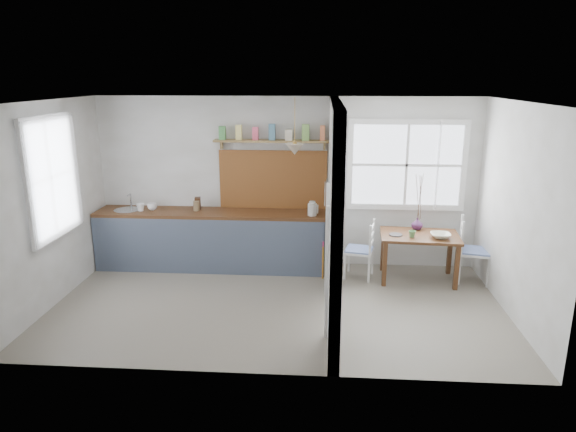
# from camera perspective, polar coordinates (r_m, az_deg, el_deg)

# --- Properties ---
(floor) EXTENTS (5.80, 3.20, 0.01)m
(floor) POSITION_cam_1_polar(r_m,az_deg,el_deg) (6.79, -1.16, -9.87)
(floor) COLOR slate
(floor) RESTS_ON ground
(ceiling) EXTENTS (5.80, 3.20, 0.01)m
(ceiling) POSITION_cam_1_polar(r_m,az_deg,el_deg) (6.15, -1.30, 12.63)
(ceiling) COLOR silver
(ceiling) RESTS_ON walls
(walls) EXTENTS (5.81, 3.21, 2.60)m
(walls) POSITION_cam_1_polar(r_m,az_deg,el_deg) (6.34, -1.23, 0.82)
(walls) COLOR silver
(walls) RESTS_ON floor
(partition) EXTENTS (0.12, 3.20, 2.60)m
(partition) POSITION_cam_1_polar(r_m,az_deg,el_deg) (6.34, 5.13, 2.15)
(partition) COLOR silver
(partition) RESTS_ON floor
(kitchen_window) EXTENTS (0.10, 1.16, 1.50)m
(kitchen_window) POSITION_cam_1_polar(r_m,az_deg,el_deg) (7.12, -24.96, 3.87)
(kitchen_window) COLOR white
(kitchen_window) RESTS_ON walls
(nook_window) EXTENTS (1.76, 0.10, 1.30)m
(nook_window) POSITION_cam_1_polar(r_m,az_deg,el_deg) (7.88, 13.04, 5.53)
(nook_window) COLOR white
(nook_window) RESTS_ON walls
(counter) EXTENTS (3.50, 0.60, 0.90)m
(counter) POSITION_cam_1_polar(r_m,az_deg,el_deg) (8.01, -8.41, -2.52)
(counter) COLOR brown
(counter) RESTS_ON floor
(sink) EXTENTS (0.40, 0.40, 0.02)m
(sink) POSITION_cam_1_polar(r_m,az_deg,el_deg) (8.24, -17.43, 0.58)
(sink) COLOR silver
(sink) RESTS_ON counter
(backsplash) EXTENTS (1.65, 0.03, 0.90)m
(backsplash) POSITION_cam_1_polar(r_m,az_deg,el_deg) (7.88, -1.68, 4.07)
(backsplash) COLOR brown
(backsplash) RESTS_ON walls
(shelf) EXTENTS (1.75, 0.20, 0.21)m
(shelf) POSITION_cam_1_polar(r_m,az_deg,el_deg) (7.69, -1.78, 8.71)
(shelf) COLOR #A58249
(shelf) RESTS_ON walls
(pendant_lamp) EXTENTS (0.26, 0.26, 0.16)m
(pendant_lamp) POSITION_cam_1_polar(r_m,az_deg,el_deg) (7.35, 0.74, 7.44)
(pendant_lamp) COLOR beige
(pendant_lamp) RESTS_ON ceiling
(utensil_rail) EXTENTS (0.02, 0.50, 0.02)m
(utensil_rail) POSITION_cam_1_polar(r_m,az_deg,el_deg) (7.16, 4.30, 3.70)
(utensil_rail) COLOR silver
(utensil_rail) RESTS_ON partition
(dining_table) EXTENTS (1.15, 0.81, 0.69)m
(dining_table) POSITION_cam_1_polar(r_m,az_deg,el_deg) (7.70, 14.26, -4.45)
(dining_table) COLOR brown
(dining_table) RESTS_ON floor
(chair_left) EXTENTS (0.47, 0.47, 0.86)m
(chair_left) POSITION_cam_1_polar(r_m,az_deg,el_deg) (7.59, 7.91, -3.70)
(chair_left) COLOR silver
(chair_left) RESTS_ON floor
(chair_right) EXTENTS (0.51, 0.51, 0.93)m
(chair_right) POSITION_cam_1_polar(r_m,az_deg,el_deg) (7.84, 20.02, -3.62)
(chair_right) COLOR silver
(chair_right) RESTS_ON floor
(kettle) EXTENTS (0.22, 0.20, 0.21)m
(kettle) POSITION_cam_1_polar(r_m,az_deg,el_deg) (7.53, 2.71, 0.85)
(kettle) COLOR silver
(kettle) RESTS_ON counter
(mug_a) EXTENTS (0.15, 0.15, 0.12)m
(mug_a) POSITION_cam_1_polar(r_m,az_deg,el_deg) (8.10, -16.06, 0.94)
(mug_a) COLOR white
(mug_a) RESTS_ON counter
(mug_b) EXTENTS (0.18, 0.18, 0.11)m
(mug_b) POSITION_cam_1_polar(r_m,az_deg,el_deg) (8.11, -14.85, 1.02)
(mug_b) COLOR white
(mug_b) RESTS_ON counter
(knife_block) EXTENTS (0.11, 0.13, 0.19)m
(knife_block) POSITION_cam_1_polar(r_m,az_deg,el_deg) (7.99, -9.99, 1.38)
(knife_block) COLOR #381D10
(knife_block) RESTS_ON counter
(jar) EXTENTS (0.11, 0.11, 0.15)m
(jar) POSITION_cam_1_polar(r_m,az_deg,el_deg) (7.92, -10.14, 1.12)
(jar) COLOR olive
(jar) RESTS_ON counter
(towel_magenta) EXTENTS (0.02, 0.03, 0.57)m
(towel_magenta) POSITION_cam_1_polar(r_m,az_deg,el_deg) (7.58, 3.89, -4.88)
(towel_magenta) COLOR #CE3273
(towel_magenta) RESTS_ON counter
(towel_orange) EXTENTS (0.02, 0.03, 0.49)m
(towel_orange) POSITION_cam_1_polar(r_m,az_deg,el_deg) (7.53, 3.89, -5.22)
(towel_orange) COLOR #C48221
(towel_orange) RESTS_ON counter
(bowl) EXTENTS (0.28, 0.28, 0.07)m
(bowl) POSITION_cam_1_polar(r_m,az_deg,el_deg) (7.51, 16.58, -2.09)
(bowl) COLOR #EAEDCD
(bowl) RESTS_ON dining_table
(table_cup) EXTENTS (0.10, 0.10, 0.09)m
(table_cup) POSITION_cam_1_polar(r_m,az_deg,el_deg) (7.43, 13.63, -1.96)
(table_cup) COLOR #619C5C
(table_cup) RESTS_ON dining_table
(plate) EXTENTS (0.20, 0.20, 0.02)m
(plate) POSITION_cam_1_polar(r_m,az_deg,el_deg) (7.48, 11.88, -2.05)
(plate) COLOR #383434
(plate) RESTS_ON dining_table
(vase) EXTENTS (0.20, 0.20, 0.17)m
(vase) POSITION_cam_1_polar(r_m,az_deg,el_deg) (7.81, 14.16, -0.84)
(vase) COLOR #47214C
(vase) RESTS_ON dining_table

